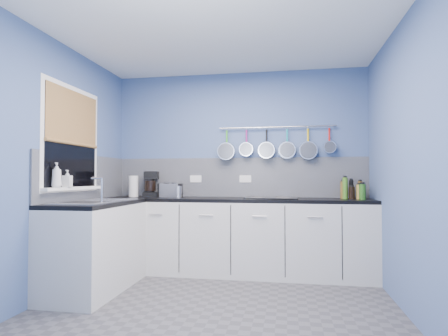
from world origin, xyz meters
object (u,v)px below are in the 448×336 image
(soap_bottle_b, at_px, (67,179))
(paper_towel, at_px, (133,186))
(toaster, at_px, (170,190))
(coffee_maker, at_px, (151,184))
(canister, at_px, (178,192))
(hob, at_px, (271,198))
(soap_bottle_a, at_px, (57,175))

(soap_bottle_b, height_order, paper_towel, soap_bottle_b)
(paper_towel, relative_size, toaster, 1.02)
(coffee_maker, bearing_deg, toaster, -18.46)
(toaster, bearing_deg, soap_bottle_b, -115.66)
(coffee_maker, bearing_deg, canister, -22.88)
(coffee_maker, xyz_separation_m, hob, (1.55, -0.08, -0.16))
(soap_bottle_a, relative_size, hob, 0.39)
(soap_bottle_a, xyz_separation_m, coffee_maker, (0.42, 1.34, -0.11))
(paper_towel, height_order, hob, paper_towel)
(paper_towel, distance_m, toaster, 0.49)
(hob, bearing_deg, coffee_maker, 176.95)
(paper_towel, bearing_deg, toaster, 2.34)
(paper_towel, bearing_deg, soap_bottle_a, -99.14)
(toaster, bearing_deg, hob, 3.29)
(canister, height_order, hob, canister)
(paper_towel, bearing_deg, canister, -2.17)
(paper_towel, xyz_separation_m, hob, (1.76, -0.03, -0.13))
(soap_bottle_b, height_order, toaster, soap_bottle_b)
(soap_bottle_b, xyz_separation_m, toaster, (0.69, 1.14, -0.15))
(soap_bottle_b, bearing_deg, canister, 53.46)
(canister, xyz_separation_m, hob, (1.16, -0.01, -0.06))
(paper_towel, xyz_separation_m, toaster, (0.49, 0.02, -0.05))
(hob, bearing_deg, canister, 179.42)
(coffee_maker, height_order, hob, coffee_maker)
(toaster, bearing_deg, paper_towel, -171.94)
(soap_bottle_a, xyz_separation_m, hob, (1.97, 1.26, -0.26))
(coffee_maker, height_order, canister, coffee_maker)
(soap_bottle_a, distance_m, toaster, 1.49)
(soap_bottle_a, relative_size, paper_towel, 0.88)
(soap_bottle_b, relative_size, toaster, 0.64)
(paper_towel, relative_size, canister, 1.93)
(soap_bottle_a, distance_m, coffee_maker, 1.41)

